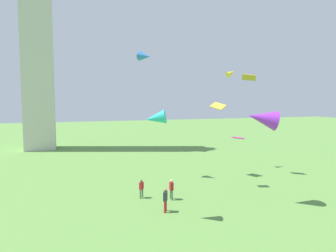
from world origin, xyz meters
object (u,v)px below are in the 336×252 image
at_px(kite_flying_0, 145,56).
at_px(kite_flying_2, 238,138).
at_px(kite_flying_1, 218,106).
at_px(person_2, 171,188).
at_px(kite_flying_5, 262,118).
at_px(person_1, 165,199).
at_px(kite_flying_4, 155,118).
at_px(kite_flying_3, 249,77).
at_px(person_0, 141,188).
at_px(kite_flying_6, 231,73).

bearing_deg(kite_flying_0, kite_flying_2, -77.44).
bearing_deg(kite_flying_1, person_2, 101.14).
bearing_deg(kite_flying_0, kite_flying_5, -96.62).
height_order(person_1, kite_flying_4, kite_flying_4).
height_order(kite_flying_3, kite_flying_4, kite_flying_3).
bearing_deg(kite_flying_4, person_0, -157.69).
height_order(person_1, kite_flying_2, kite_flying_2).
relative_size(person_1, kite_flying_0, 1.00).
distance_m(kite_flying_2, kite_flying_5, 5.33).
height_order(person_0, kite_flying_3, kite_flying_3).
height_order(person_2, kite_flying_5, kite_flying_5).
relative_size(kite_flying_4, kite_flying_5, 0.62).
bearing_deg(kite_flying_0, kite_flying_4, -139.37).
relative_size(kite_flying_5, kite_flying_6, 2.18).
relative_size(kite_flying_2, kite_flying_3, 0.76).
distance_m(kite_flying_1, kite_flying_3, 4.84).
height_order(person_0, person_2, person_2).
relative_size(person_0, person_1, 0.89).
height_order(kite_flying_2, kite_flying_3, kite_flying_3).
xyz_separation_m(person_0, person_2, (2.30, -1.23, 0.08)).
height_order(kite_flying_0, kite_flying_2, kite_flying_0).
height_order(kite_flying_0, kite_flying_4, kite_flying_0).
bearing_deg(kite_flying_3, kite_flying_0, -154.96).
height_order(person_1, person_2, person_1).
height_order(person_0, kite_flying_5, kite_flying_5).
bearing_deg(kite_flying_5, kite_flying_0, -127.08).
xyz_separation_m(kite_flying_2, kite_flying_6, (3.76, 7.80, 6.98)).
bearing_deg(kite_flying_6, kite_flying_2, 153.00).
bearing_deg(kite_flying_5, person_0, -95.43).
relative_size(person_1, kite_flying_3, 1.06).
distance_m(kite_flying_3, kite_flying_6, 3.78).
distance_m(person_1, kite_flying_3, 18.04).
relative_size(person_1, kite_flying_4, 1.00).
distance_m(person_0, kite_flying_3, 17.45).
bearing_deg(kite_flying_6, kite_flying_3, -179.86).
xyz_separation_m(person_0, kite_flying_0, (2.08, 6.54, 12.13)).
height_order(person_2, kite_flying_4, kite_flying_4).
height_order(person_2, kite_flying_1, kite_flying_1).
relative_size(person_2, kite_flying_2, 1.35).
xyz_separation_m(kite_flying_1, kite_flying_6, (3.53, 3.30, 3.99)).
relative_size(person_2, kite_flying_0, 0.96).
distance_m(person_0, kite_flying_1, 13.01).
distance_m(kite_flying_3, kite_flying_4, 16.90).
bearing_deg(kite_flying_4, person_1, 157.16).
bearing_deg(person_1, kite_flying_3, 150.03).
bearing_deg(kite_flying_3, person_2, -117.86).
xyz_separation_m(person_2, kite_flying_0, (-0.22, 7.77, 12.06)).
xyz_separation_m(person_0, kite_flying_5, (8.87, -4.45, 6.06)).
xyz_separation_m(person_1, kite_flying_2, (8.77, 4.09, 3.76)).
xyz_separation_m(person_0, kite_flying_4, (-0.12, -4.73, 6.25)).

